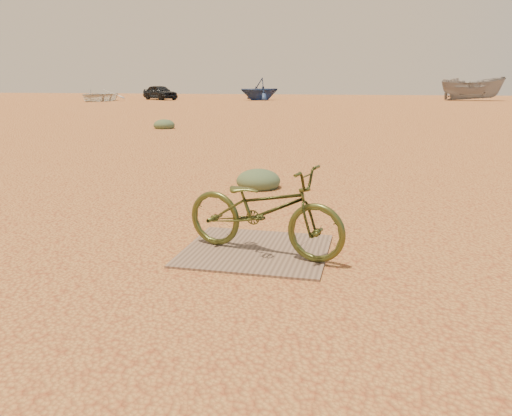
% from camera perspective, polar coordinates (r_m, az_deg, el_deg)
% --- Properties ---
extents(ground, '(120.00, 120.00, 0.00)m').
position_cam_1_polar(ground, '(4.75, 3.29, -5.57)').
color(ground, '#C78C48').
rests_on(ground, ground).
extents(plywood_board, '(1.38, 1.26, 0.02)m').
position_cam_1_polar(plywood_board, '(4.88, 0.00, -4.85)').
color(plywood_board, '#7C6352').
rests_on(plywood_board, ground).
extents(bicycle, '(1.70, 0.94, 0.85)m').
position_cam_1_polar(bicycle, '(4.67, 0.87, -0.18)').
color(bicycle, '#40491E').
rests_on(bicycle, plywood_board).
extents(car, '(4.05, 3.38, 1.30)m').
position_cam_1_polar(car, '(46.81, -10.92, 12.85)').
color(car, black).
rests_on(car, ground).
extents(boat_near_left, '(3.52, 4.82, 0.98)m').
position_cam_1_polar(boat_near_left, '(44.72, -17.62, 12.19)').
color(boat_near_left, silver).
rests_on(boat_near_left, ground).
extents(boat_far_left, '(4.86, 4.82, 1.94)m').
position_cam_1_polar(boat_far_left, '(45.04, 0.41, 13.45)').
color(boat_far_left, navy).
rests_on(boat_far_left, ground).
extents(boat_mid_right, '(5.24, 2.15, 2.00)m').
position_cam_1_polar(boat_mid_right, '(47.74, 23.50, 12.39)').
color(boat_mid_right, gray).
rests_on(boat_mid_right, ground).
extents(kale_a, '(0.69, 0.69, 0.38)m').
position_cam_1_polar(kale_a, '(7.80, 0.27, 2.36)').
color(kale_a, '#4F6445').
rests_on(kale_a, ground).
extents(kale_c, '(0.75, 0.75, 0.41)m').
position_cam_1_polar(kale_c, '(18.11, -10.44, 8.94)').
color(kale_c, '#4F6445').
rests_on(kale_c, ground).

